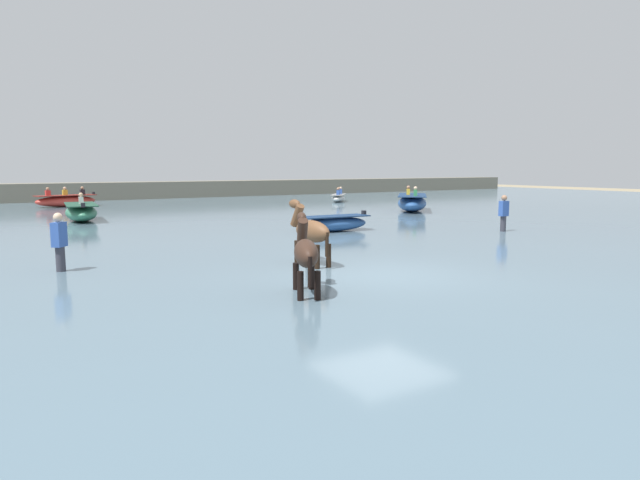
{
  "coord_description": "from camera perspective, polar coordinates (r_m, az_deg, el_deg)",
  "views": [
    {
      "loc": [
        -7.34,
        -9.26,
        2.62
      ],
      "look_at": [
        -0.19,
        2.24,
        0.83
      ],
      "focal_mm": 31.07,
      "sensor_mm": 36.0,
      "label": 1
    }
  ],
  "objects": [
    {
      "name": "boat_far_inshore",
      "position": [
        36.94,
        1.91,
        4.39
      ],
      "size": [
        2.26,
        2.44,
        0.97
      ],
      "color": "silver",
      "rests_on": "water_surface"
    },
    {
      "name": "boat_distant_west",
      "position": [
        35.46,
        -24.7,
        3.7
      ],
      "size": [
        3.54,
        1.83,
        1.15
      ],
      "color": "#BC382D",
      "rests_on": "water_surface"
    },
    {
      "name": "boat_mid_channel",
      "position": [
        25.82,
        -23.39,
        2.64
      ],
      "size": [
        1.57,
        3.56,
        1.21
      ],
      "color": "#337556",
      "rests_on": "water_surface"
    },
    {
      "name": "boat_far_offshore",
      "position": [
        19.84,
        1.45,
        1.71
      ],
      "size": [
        2.72,
        1.05,
        0.7
      ],
      "color": "#28518E",
      "rests_on": "water_surface"
    },
    {
      "name": "far_shoreline",
      "position": [
        42.12,
        -21.88,
        4.47
      ],
      "size": [
        80.0,
        2.4,
        1.55
      ],
      "primitive_type": "cube",
      "color": "#706B5B",
      "rests_on": "ground"
    },
    {
      "name": "ground_plane",
      "position": [
        12.1,
        6.41,
        -5.02
      ],
      "size": [
        120.0,
        120.0,
        0.0
      ],
      "primitive_type": "plane",
      "color": "gray"
    },
    {
      "name": "person_spectator_far",
      "position": [
        20.86,
        18.37,
        2.33
      ],
      "size": [
        0.33,
        0.21,
        1.63
      ],
      "color": "#383842",
      "rests_on": "ground"
    },
    {
      "name": "boat_distant_east",
      "position": [
        29.47,
        9.47,
        3.8
      ],
      "size": [
        3.86,
        4.1,
        1.33
      ],
      "color": "#28518E",
      "rests_on": "water_surface"
    },
    {
      "name": "person_wading_mid",
      "position": [
        13.45,
        -25.23,
        -0.68
      ],
      "size": [
        0.36,
        0.37,
        1.63
      ],
      "color": "#383842",
      "rests_on": "ground"
    },
    {
      "name": "horse_lead_bay",
      "position": [
        12.96,
        -0.97,
        0.74
      ],
      "size": [
        0.47,
        1.68,
        1.84
      ],
      "color": "brown",
      "rests_on": "ground"
    },
    {
      "name": "horse_trailing_dark_bay",
      "position": [
        9.99,
        -1.48,
        -1.55
      ],
      "size": [
        0.93,
        1.59,
        1.76
      ],
      "color": "#382319",
      "rests_on": "ground"
    },
    {
      "name": "water_surface",
      "position": [
        20.76,
        -10.93,
        0.6
      ],
      "size": [
        90.0,
        90.0,
        0.33
      ],
      "primitive_type": "cube",
      "color": "slate",
      "rests_on": "ground"
    }
  ]
}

